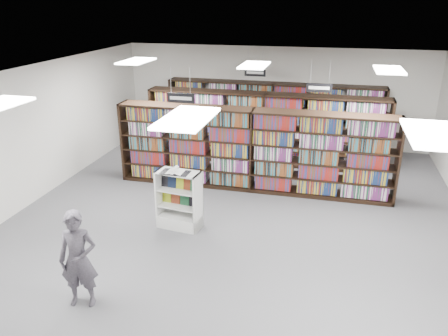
% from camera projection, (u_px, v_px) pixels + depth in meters
% --- Properties ---
extents(floor, '(12.00, 12.00, 0.00)m').
position_uv_depth(floor, '(235.00, 224.00, 9.58)').
color(floor, '#525156').
rests_on(floor, ground).
extents(ceiling, '(10.00, 12.00, 0.10)m').
position_uv_depth(ceiling, '(236.00, 78.00, 8.42)').
color(ceiling, silver).
rests_on(ceiling, wall_back).
extents(wall_back, '(10.00, 0.10, 3.20)m').
position_uv_depth(wall_back, '(275.00, 96.00, 14.43)').
color(wall_back, silver).
rests_on(wall_back, ground).
extents(wall_left, '(0.10, 12.00, 3.20)m').
position_uv_depth(wall_left, '(25.00, 138.00, 10.12)').
color(wall_left, silver).
rests_on(wall_left, ground).
extents(bookshelf_row_near, '(7.00, 0.60, 2.10)m').
position_uv_depth(bookshelf_row_near, '(252.00, 150.00, 11.01)').
color(bookshelf_row_near, black).
rests_on(bookshelf_row_near, floor).
extents(bookshelf_row_mid, '(7.00, 0.60, 2.10)m').
position_uv_depth(bookshelf_row_mid, '(265.00, 129.00, 12.82)').
color(bookshelf_row_mid, black).
rests_on(bookshelf_row_mid, floor).
extents(bookshelf_row_far, '(7.00, 0.60, 2.10)m').
position_uv_depth(bookshelf_row_far, '(273.00, 115.00, 14.35)').
color(bookshelf_row_far, black).
rests_on(bookshelf_row_far, floor).
extents(aisle_sign_left, '(0.65, 0.02, 0.80)m').
position_uv_depth(aisle_sign_left, '(181.00, 97.00, 9.90)').
color(aisle_sign_left, '#B2B2B7').
rests_on(aisle_sign_left, ceiling).
extents(aisle_sign_right, '(0.65, 0.02, 0.80)m').
position_uv_depth(aisle_sign_right, '(319.00, 87.00, 11.04)').
color(aisle_sign_right, '#B2B2B7').
rests_on(aisle_sign_right, ceiling).
extents(aisle_sign_center, '(0.65, 0.02, 0.80)m').
position_uv_depth(aisle_sign_center, '(255.00, 72.00, 13.29)').
color(aisle_sign_center, '#B2B2B7').
rests_on(aisle_sign_center, ceiling).
extents(troffer_front_center, '(0.60, 1.20, 0.04)m').
position_uv_depth(troffer_front_center, '(187.00, 118.00, 5.72)').
color(troffer_front_center, white).
rests_on(troffer_front_center, ceiling).
extents(troffer_front_right, '(0.60, 1.20, 0.04)m').
position_uv_depth(troffer_front_right, '(433.00, 134.00, 5.05)').
color(troffer_front_right, white).
rests_on(troffer_front_right, ceiling).
extents(troffer_back_left, '(0.60, 1.20, 0.04)m').
position_uv_depth(troffer_back_left, '(136.00, 61.00, 10.91)').
color(troffer_back_left, white).
rests_on(troffer_back_left, ceiling).
extents(troffer_back_center, '(0.60, 1.20, 0.04)m').
position_uv_depth(troffer_back_center, '(254.00, 65.00, 10.24)').
color(troffer_back_center, white).
rests_on(troffer_back_center, ceiling).
extents(troffer_back_right, '(0.60, 1.20, 0.04)m').
position_uv_depth(troffer_back_right, '(389.00, 70.00, 9.57)').
color(troffer_back_right, white).
rests_on(troffer_back_right, ceiling).
extents(endcap_display, '(0.96, 0.56, 1.28)m').
position_uv_depth(endcap_display, '(180.00, 207.00, 9.35)').
color(endcap_display, silver).
rests_on(endcap_display, floor).
extents(open_book, '(0.59, 0.36, 0.13)m').
position_uv_depth(open_book, '(175.00, 171.00, 8.95)').
color(open_book, black).
rests_on(open_book, endcap_display).
extents(shopper, '(0.67, 0.52, 1.65)m').
position_uv_depth(shopper, '(78.00, 259.00, 6.81)').
color(shopper, '#524C57').
rests_on(shopper, floor).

